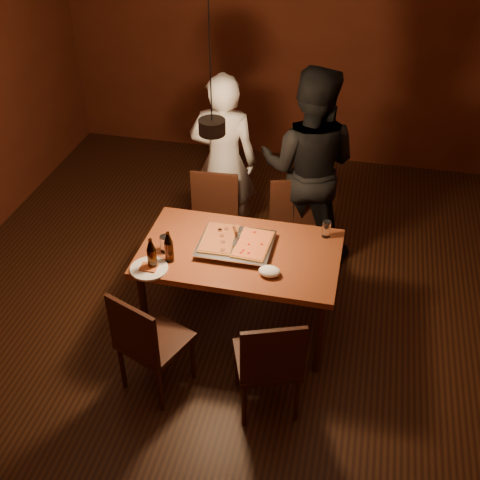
% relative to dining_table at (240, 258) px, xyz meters
% --- Properties ---
extents(room_shell, '(6.00, 6.00, 6.00)m').
position_rel_dining_table_xyz_m(room_shell, '(-0.19, -0.00, 0.72)').
color(room_shell, '#391F0F').
rests_on(room_shell, ground).
extents(dining_table, '(1.50, 0.90, 0.75)m').
position_rel_dining_table_xyz_m(dining_table, '(0.00, 0.00, 0.00)').
color(dining_table, brown).
rests_on(dining_table, floor).
extents(chair_far_left, '(0.45, 0.45, 0.49)m').
position_rel_dining_table_xyz_m(chair_far_left, '(-0.41, 0.74, -0.14)').
color(chair_far_left, '#38190F').
rests_on(chair_far_left, floor).
extents(chair_far_right, '(0.52, 0.52, 0.49)m').
position_rel_dining_table_xyz_m(chair_far_right, '(0.31, 0.77, -0.14)').
color(chair_far_right, '#38190F').
rests_on(chair_far_right, floor).
extents(chair_near_left, '(0.55, 0.55, 0.49)m').
position_rel_dining_table_xyz_m(chair_near_left, '(-0.48, -0.82, -0.14)').
color(chair_near_left, '#38190F').
rests_on(chair_near_left, floor).
extents(chair_near_right, '(0.54, 0.54, 0.49)m').
position_rel_dining_table_xyz_m(chair_near_right, '(0.39, -0.82, -0.14)').
color(chair_near_right, '#38190F').
rests_on(chair_near_right, floor).
extents(pizza_tray, '(0.59, 0.50, 0.05)m').
position_rel_dining_table_xyz_m(pizza_tray, '(-0.04, 0.03, 0.10)').
color(pizza_tray, silver).
rests_on(pizza_tray, dining_table).
extents(pizza_meat, '(0.26, 0.40, 0.02)m').
position_rel_dining_table_xyz_m(pizza_meat, '(-0.17, 0.04, 0.13)').
color(pizza_meat, maroon).
rests_on(pizza_meat, pizza_tray).
extents(pizza_cheese, '(0.27, 0.41, 0.02)m').
position_rel_dining_table_xyz_m(pizza_cheese, '(0.09, 0.03, 0.13)').
color(pizza_cheese, gold).
rests_on(pizza_cheese, pizza_tray).
extents(spatula, '(0.17, 0.26, 0.04)m').
position_rel_dining_table_xyz_m(spatula, '(-0.03, 0.04, 0.14)').
color(spatula, silver).
rests_on(spatula, pizza_tray).
extents(beer_bottle_a, '(0.07, 0.07, 0.26)m').
position_rel_dining_table_xyz_m(beer_bottle_a, '(-0.57, -0.35, 0.20)').
color(beer_bottle_a, black).
rests_on(beer_bottle_a, dining_table).
extents(beer_bottle_b, '(0.07, 0.07, 0.25)m').
position_rel_dining_table_xyz_m(beer_bottle_b, '(-0.48, -0.23, 0.20)').
color(beer_bottle_b, black).
rests_on(beer_bottle_b, dining_table).
extents(water_glass_left, '(0.08, 0.08, 0.13)m').
position_rel_dining_table_xyz_m(water_glass_left, '(-0.54, -0.12, 0.14)').
color(water_glass_left, silver).
rests_on(water_glass_left, dining_table).
extents(water_glass_right, '(0.07, 0.07, 0.14)m').
position_rel_dining_table_xyz_m(water_glass_right, '(0.61, 0.33, 0.14)').
color(water_glass_right, silver).
rests_on(water_glass_right, dining_table).
extents(plate_slice, '(0.28, 0.28, 0.03)m').
position_rel_dining_table_xyz_m(plate_slice, '(-0.59, -0.36, 0.08)').
color(plate_slice, white).
rests_on(plate_slice, dining_table).
extents(napkin, '(0.16, 0.12, 0.07)m').
position_rel_dining_table_xyz_m(napkin, '(0.27, -0.23, 0.11)').
color(napkin, white).
rests_on(napkin, dining_table).
extents(diner_white, '(0.64, 0.45, 1.67)m').
position_rel_dining_table_xyz_m(diner_white, '(-0.42, 1.16, 0.16)').
color(diner_white, silver).
rests_on(diner_white, floor).
extents(diner_dark, '(0.93, 0.74, 1.82)m').
position_rel_dining_table_xyz_m(diner_dark, '(0.36, 1.11, 0.23)').
color(diner_dark, black).
rests_on(diner_dark, floor).
extents(pendant_lamp, '(0.18, 0.18, 1.10)m').
position_rel_dining_table_xyz_m(pendant_lamp, '(-0.19, -0.00, 1.08)').
color(pendant_lamp, black).
rests_on(pendant_lamp, ceiling).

